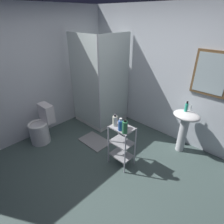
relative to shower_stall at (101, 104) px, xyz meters
The scene contains 14 objects.
ground_plane 1.76m from the shower_stall, 45.95° to the right, with size 4.20×4.20×0.02m, color #425551.
wall_back 1.56m from the shower_stall, 27.92° to the left, with size 4.20×0.14×2.50m.
wall_left 1.60m from the shower_stall, 118.85° to the right, with size 0.10×4.20×2.50m, color silver.
shower_stall is the anchor object (origin of this frame).
pedestal_sink 1.89m from the shower_stall, ahead, with size 0.46×0.37×0.81m.
sink_faucet 1.95m from the shower_stall, 12.75° to the left, with size 0.03×0.03×0.10m, color silver.
toilet 1.39m from the shower_stall, 102.61° to the right, with size 0.37×0.49×0.76m.
storage_cart 1.49m from the shower_stall, 30.08° to the right, with size 0.38×0.28×0.74m.
hand_soap_bottle 1.90m from the shower_stall, ahead, with size 0.05×0.05×0.19m.
lotion_bottle_white 1.45m from the shower_stall, 33.76° to the right, with size 0.08×0.08×0.20m.
shampoo_bottle_blue 1.60m from the shower_stall, 31.94° to the right, with size 0.07×0.07×0.21m.
body_wash_bottle_green 1.69m from the shower_stall, 30.60° to the right, with size 0.08×0.08×0.23m.
rinse_cup 1.55m from the shower_stall, 28.61° to the right, with size 0.08×0.08×0.10m, color #B24742.
bath_mat 0.94m from the shower_stall, 53.02° to the right, with size 0.60×0.40×0.02m, color gray.
Camera 1 is at (1.65, -1.39, 2.30)m, focal length 29.40 mm.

